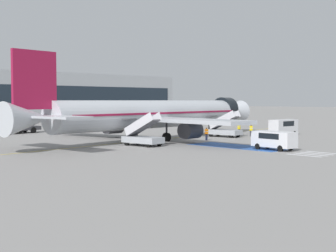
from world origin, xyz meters
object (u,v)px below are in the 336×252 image
(fuel_tanker, at_px, (11,122))
(ground_crew_1, at_px, (251,129))
(ground_crew_0, at_px, (239,128))
(service_van_0, at_px, (274,139))
(ground_crew_2, at_px, (207,133))
(airliner, at_px, (155,114))
(boarding_stairs_aft, at_px, (142,137))
(service_van_1, at_px, (284,126))
(boarding_stairs_forward, at_px, (224,130))

(fuel_tanker, relative_size, ground_crew_1, 5.72)
(fuel_tanker, bearing_deg, ground_crew_0, -144.62)
(fuel_tanker, distance_m, service_van_0, 42.69)
(fuel_tanker, bearing_deg, ground_crew_2, -161.99)
(airliner, height_order, service_van_0, airliner)
(boarding_stairs_aft, bearing_deg, service_van_0, -67.63)
(airliner, distance_m, ground_crew_2, 7.27)
(service_van_1, height_order, ground_crew_1, service_van_1)
(service_van_1, height_order, ground_crew_2, service_van_1)
(boarding_stairs_aft, bearing_deg, ground_crew_1, -6.75)
(airliner, xyz_separation_m, boarding_stairs_aft, (-6.55, -5.09, -2.39))
(service_van_0, distance_m, ground_crew_0, 20.89)
(ground_crew_0, bearing_deg, fuel_tanker, -156.25)
(boarding_stairs_forward, distance_m, ground_crew_1, 4.20)
(boarding_stairs_aft, distance_m, service_van_0, 14.78)
(fuel_tanker, bearing_deg, boarding_stairs_forward, -150.75)
(boarding_stairs_forward, relative_size, service_van_0, 1.11)
(airliner, relative_size, boarding_stairs_forward, 8.11)
(boarding_stairs_aft, height_order, ground_crew_1, boarding_stairs_aft)
(ground_crew_1, bearing_deg, boarding_stairs_aft, -126.58)
(service_van_1, distance_m, ground_crew_0, 6.57)
(boarding_stairs_aft, xyz_separation_m, ground_crew_1, (20.64, -0.28, 0.02))
(airliner, bearing_deg, service_van_1, 61.88)
(service_van_1, distance_m, ground_crew_2, 14.86)
(boarding_stairs_forward, height_order, boarding_stairs_aft, boarding_stairs_aft)
(boarding_stairs_forward, height_order, service_van_0, boarding_stairs_forward)
(ground_crew_0, relative_size, ground_crew_2, 1.09)
(service_van_0, distance_m, ground_crew_1, 18.65)
(airliner, distance_m, boarding_stairs_forward, 11.21)
(service_van_0, bearing_deg, service_van_1, 33.94)
(ground_crew_1, bearing_deg, ground_crew_0, 131.86)
(ground_crew_2, bearing_deg, service_van_1, -173.14)
(airliner, height_order, fuel_tanker, airliner)
(fuel_tanker, height_order, service_van_0, fuel_tanker)
(ground_crew_2, bearing_deg, boarding_stairs_forward, -145.57)
(ground_crew_1, bearing_deg, service_van_0, -82.75)
(fuel_tanker, height_order, ground_crew_1, fuel_tanker)
(boarding_stairs_forward, height_order, ground_crew_2, boarding_stairs_forward)
(boarding_stairs_aft, distance_m, service_van_1, 25.65)
(ground_crew_2, bearing_deg, fuel_tanker, -49.84)
(fuel_tanker, xyz_separation_m, ground_crew_2, (12.97, -28.95, -0.85))
(service_van_0, relative_size, ground_crew_1, 2.81)
(boarding_stairs_forward, height_order, service_van_1, boarding_stairs_forward)
(boarding_stairs_aft, distance_m, ground_crew_0, 21.34)
(service_van_0, bearing_deg, boarding_stairs_forward, 60.65)
(airliner, xyz_separation_m, ground_crew_0, (14.66, -2.77, -2.30))
(boarding_stairs_forward, bearing_deg, service_van_1, -33.29)
(service_van_0, bearing_deg, fuel_tanker, 107.00)
(airliner, xyz_separation_m, ground_crew_2, (4.30, -5.35, -2.40))
(airliner, bearing_deg, boarding_stairs_forward, 66.41)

